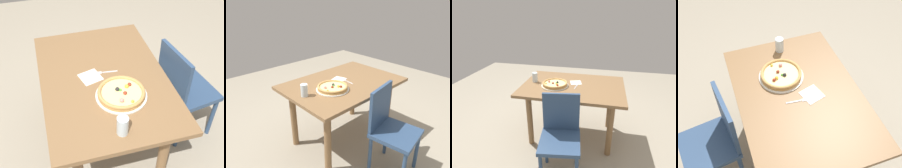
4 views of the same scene
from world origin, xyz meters
The scene contains 8 objects.
ground_plane centered at (0.00, 0.00, 0.00)m, with size 6.00×6.00×0.00m, color #9E937F.
dining_table centered at (0.00, 0.00, 0.63)m, with size 1.27×0.88×0.75m.
chair_near centered at (-0.01, -0.65, 0.49)m, with size 0.46×0.46×0.88m.
plate centered at (-0.22, -0.07, 0.75)m, with size 0.34×0.34×0.01m, color silver.
pizza centered at (-0.22, -0.07, 0.78)m, with size 0.31×0.31×0.05m.
fork centered at (0.05, -0.02, 0.75)m, with size 0.03×0.17×0.00m.
drinking_glass centered at (-0.51, 0.01, 0.81)m, with size 0.07×0.07×0.12m, color silver.
napkin centered at (0.02, 0.09, 0.75)m, with size 0.14×0.14×0.00m, color white.
Camera 1 is at (-1.51, 0.35, 2.07)m, focal length 46.35 mm.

